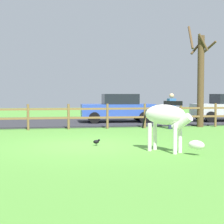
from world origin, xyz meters
name	(u,v)px	position (x,y,z in m)	size (l,w,h in m)	color
ground_plane	(85,145)	(0.00, 0.00, 0.00)	(60.00, 60.00, 0.00)	#549338
parking_asphalt	(70,121)	(0.00, 9.30, 0.03)	(28.00, 7.40, 0.05)	#2D2D33
paddock_fence	(69,115)	(-0.28, 5.00, 0.66)	(21.54, 0.11, 1.16)	brown
bare_tree	(200,77)	(6.11, 5.12, 2.42)	(1.40, 1.17, 4.97)	#513A23
zebra	(167,119)	(2.10, -1.63, 0.93)	(1.43, 1.57, 1.41)	white
crow_on_grass	(97,142)	(0.33, -0.11, 0.13)	(0.21, 0.10, 0.20)	black
parked_car_blue	(118,108)	(2.60, 8.12, 0.84)	(4.06, 2.00, 1.56)	#2D4CAD
visitor_near_fence	(171,109)	(4.37, 4.36, 0.91)	(0.40, 0.31, 1.64)	#232847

